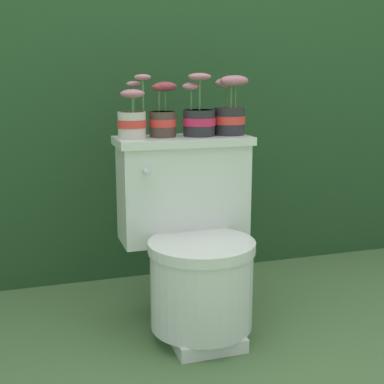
{
  "coord_description": "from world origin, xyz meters",
  "views": [
    {
      "loc": [
        -0.57,
        -1.68,
        0.91
      ],
      "look_at": [
        -0.02,
        0.08,
        0.51
      ],
      "focal_mm": 50.0,
      "sensor_mm": 36.0,
      "label": 1
    }
  ],
  "objects_px": {
    "potted_plant_midright": "(230,110)",
    "potted_plant_left": "(132,118)",
    "toilet": "(193,241)",
    "potted_plant_midleft": "(163,117)",
    "potted_plant_middle": "(199,117)"
  },
  "relations": [
    {
      "from": "potted_plant_midleft",
      "to": "potted_plant_midright",
      "type": "distance_m",
      "value": 0.26
    },
    {
      "from": "potted_plant_midright",
      "to": "potted_plant_midleft",
      "type": "bearing_deg",
      "value": 177.64
    },
    {
      "from": "potted_plant_middle",
      "to": "potted_plant_midleft",
      "type": "bearing_deg",
      "value": 172.51
    },
    {
      "from": "potted_plant_left",
      "to": "potted_plant_midleft",
      "type": "bearing_deg",
      "value": 9.3
    },
    {
      "from": "potted_plant_midright",
      "to": "potted_plant_left",
      "type": "bearing_deg",
      "value": -178.7
    },
    {
      "from": "potted_plant_left",
      "to": "potted_plant_midright",
      "type": "xyz_separation_m",
      "value": [
        0.37,
        0.01,
        0.02
      ]
    },
    {
      "from": "potted_plant_left",
      "to": "potted_plant_middle",
      "type": "relative_size",
      "value": 0.98
    },
    {
      "from": "potted_plant_middle",
      "to": "potted_plant_midright",
      "type": "bearing_deg",
      "value": 3.11
    },
    {
      "from": "toilet",
      "to": "potted_plant_left",
      "type": "relative_size",
      "value": 3.09
    },
    {
      "from": "potted_plant_left",
      "to": "potted_plant_midleft",
      "type": "height_order",
      "value": "potted_plant_left"
    },
    {
      "from": "toilet",
      "to": "potted_plant_midright",
      "type": "bearing_deg",
      "value": 34.8
    },
    {
      "from": "potted_plant_left",
      "to": "potted_plant_midright",
      "type": "bearing_deg",
      "value": 1.3
    },
    {
      "from": "potted_plant_midleft",
      "to": "potted_plant_midright",
      "type": "relative_size",
      "value": 0.9
    },
    {
      "from": "potted_plant_left",
      "to": "potted_plant_middle",
      "type": "distance_m",
      "value": 0.25
    },
    {
      "from": "potted_plant_left",
      "to": "potted_plant_midleft",
      "type": "xyz_separation_m",
      "value": [
        0.12,
        0.02,
        0.0
      ]
    }
  ]
}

